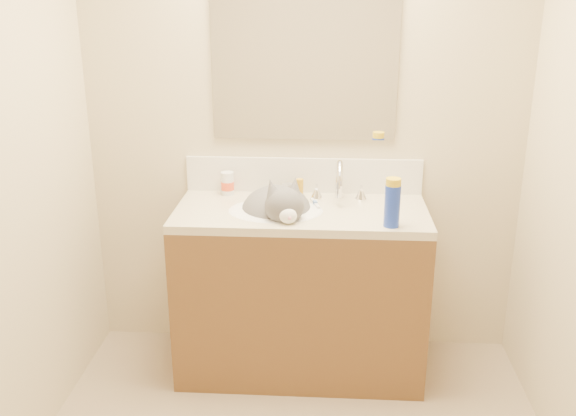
# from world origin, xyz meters

# --- Properties ---
(room_shell) EXTENTS (2.24, 2.54, 2.52)m
(room_shell) POSITION_xyz_m (0.00, 0.00, 1.49)
(room_shell) COLOR #C6B593
(room_shell) RESTS_ON ground
(vanity_cabinet) EXTENTS (1.20, 0.55, 0.82)m
(vanity_cabinet) POSITION_xyz_m (0.00, 0.97, 0.41)
(vanity_cabinet) COLOR brown
(vanity_cabinet) RESTS_ON ground
(counter_slab) EXTENTS (1.20, 0.55, 0.04)m
(counter_slab) POSITION_xyz_m (0.00, 0.97, 0.84)
(counter_slab) COLOR beige
(counter_slab) RESTS_ON vanity_cabinet
(basin) EXTENTS (0.45, 0.36, 0.14)m
(basin) POSITION_xyz_m (-0.12, 0.94, 0.79)
(basin) COLOR white
(basin) RESTS_ON vanity_cabinet
(faucet) EXTENTS (0.28, 0.20, 0.21)m
(faucet) POSITION_xyz_m (0.18, 1.11, 0.95)
(faucet) COLOR silver
(faucet) RESTS_ON counter_slab
(cat) EXTENTS (0.47, 0.51, 0.35)m
(cat) POSITION_xyz_m (-0.11, 0.97, 0.85)
(cat) COLOR #504D4F
(cat) RESTS_ON basin
(backsplash) EXTENTS (1.20, 0.02, 0.18)m
(backsplash) POSITION_xyz_m (0.00, 1.24, 0.95)
(backsplash) COLOR silver
(backsplash) RESTS_ON counter_slab
(mirror) EXTENTS (0.90, 0.02, 0.80)m
(mirror) POSITION_xyz_m (0.00, 1.24, 1.54)
(mirror) COLOR white
(mirror) RESTS_ON room_shell
(pill_bottle) EXTENTS (0.08, 0.08, 0.12)m
(pill_bottle) POSITION_xyz_m (-0.38, 1.18, 0.92)
(pill_bottle) COLOR silver
(pill_bottle) RESTS_ON counter_slab
(pill_label) EXTENTS (0.08, 0.08, 0.04)m
(pill_label) POSITION_xyz_m (-0.38, 1.18, 0.91)
(pill_label) COLOR #EC4C27
(pill_label) RESTS_ON pill_bottle
(silver_jar) EXTENTS (0.06, 0.06, 0.07)m
(silver_jar) POSITION_xyz_m (-0.08, 1.16, 0.89)
(silver_jar) COLOR #B7B7BC
(silver_jar) RESTS_ON counter_slab
(amber_bottle) EXTENTS (0.04, 0.04, 0.09)m
(amber_bottle) POSITION_xyz_m (-0.02, 1.16, 0.91)
(amber_bottle) COLOR gold
(amber_bottle) RESTS_ON counter_slab
(toothbrush) EXTENTS (0.05, 0.14, 0.01)m
(toothbrush) POSITION_xyz_m (0.06, 1.05, 0.87)
(toothbrush) COLOR silver
(toothbrush) RESTS_ON counter_slab
(toothbrush_head) EXTENTS (0.02, 0.03, 0.02)m
(toothbrush_head) POSITION_xyz_m (0.06, 1.05, 0.87)
(toothbrush_head) COLOR #597CBF
(toothbrush_head) RESTS_ON counter_slab
(spray_can) EXTENTS (0.09, 0.09, 0.19)m
(spray_can) POSITION_xyz_m (0.41, 0.77, 0.95)
(spray_can) COLOR #1934B4
(spray_can) RESTS_ON counter_slab
(spray_cap) EXTENTS (0.08, 0.08, 0.04)m
(spray_cap) POSITION_xyz_m (0.41, 0.77, 1.06)
(spray_cap) COLOR gold
(spray_cap) RESTS_ON spray_can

